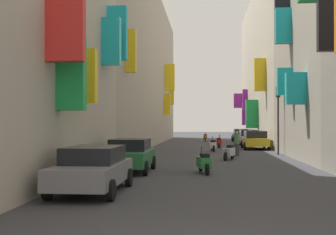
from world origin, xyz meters
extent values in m
plane|color=#38383D|center=(0.00, 30.00, 0.00)|extent=(140.00, 140.00, 0.00)
cube|color=green|center=(-4.55, 8.40, 3.74)|extent=(0.90, 0.46, 2.40)
cube|color=red|center=(-4.42, 7.38, 4.90)|extent=(1.16, 0.36, 1.85)
cube|color=yellow|center=(-4.59, 10.25, 3.85)|extent=(0.81, 0.45, 1.96)
cube|color=#19B2BF|center=(-4.58, 14.67, 5.91)|extent=(0.85, 0.45, 2.20)
cube|color=#19B2BF|center=(-4.53, 15.79, 6.50)|extent=(0.95, 0.49, 2.61)
cube|color=#9E9384|center=(-8.00, 38.95, 7.72)|extent=(6.00, 42.10, 15.44)
cube|color=yellow|center=(-4.69, 20.78, 6.44)|extent=(0.62, 0.38, 2.59)
cube|color=yellow|center=(-4.43, 46.50, 7.45)|extent=(1.15, 0.63, 3.07)
cube|color=yellow|center=(-4.68, 52.41, 5.48)|extent=(0.63, 0.44, 1.94)
cube|color=yellow|center=(-4.64, 45.48, 4.24)|extent=(0.72, 0.58, 2.40)
cube|color=black|center=(4.55, 12.02, 6.17)|extent=(0.90, 0.36, 2.55)
cube|color=#19B2BF|center=(4.53, 22.30, 8.12)|extent=(0.94, 0.39, 2.17)
cube|color=#19B2BF|center=(4.54, 21.83, 4.63)|extent=(0.92, 0.41, 1.64)
cube|color=#19B2BF|center=(4.48, 18.19, 3.93)|extent=(1.05, 0.53, 1.67)
cube|color=black|center=(4.54, 22.65, 8.45)|extent=(0.92, 0.37, 2.77)
cube|color=#BCB29E|center=(8.00, 44.67, 8.24)|extent=(6.00, 30.66, 16.49)
cube|color=yellow|center=(4.50, 33.94, 6.34)|extent=(1.00, 0.52, 2.86)
cube|color=green|center=(4.40, 39.91, 3.03)|extent=(1.21, 0.65, 2.84)
cube|color=purple|center=(4.69, 52.45, 3.31)|extent=(0.61, 0.35, 2.94)
cube|color=purple|center=(4.69, 51.18, 5.02)|extent=(0.63, 0.36, 2.64)
cube|color=purple|center=(4.38, 59.36, 5.31)|extent=(1.23, 0.48, 2.07)
cube|color=#236638|center=(-3.54, 13.64, 0.61)|extent=(1.76, 4.03, 0.63)
cube|color=black|center=(-3.54, 13.84, 1.18)|extent=(1.55, 2.26, 0.51)
cylinder|color=black|center=(-2.66, 12.31, 0.30)|extent=(0.18, 0.60, 0.60)
cylinder|color=black|center=(-4.42, 12.31, 0.30)|extent=(0.18, 0.60, 0.60)
cylinder|color=black|center=(-2.66, 14.97, 0.30)|extent=(0.18, 0.60, 0.60)
cylinder|color=black|center=(-4.42, 14.97, 0.30)|extent=(0.18, 0.60, 0.60)
cube|color=slate|center=(-3.69, 7.75, 0.60)|extent=(1.77, 4.35, 0.60)
cube|color=black|center=(-3.69, 7.97, 1.15)|extent=(1.56, 2.44, 0.50)
cylinder|color=black|center=(-2.80, 6.31, 0.30)|extent=(0.18, 0.60, 0.60)
cylinder|color=black|center=(-4.58, 6.31, 0.30)|extent=(0.18, 0.60, 0.60)
cylinder|color=black|center=(-2.80, 9.19, 0.30)|extent=(0.18, 0.60, 0.60)
cylinder|color=black|center=(-4.58, 9.19, 0.30)|extent=(0.18, 0.60, 0.60)
cube|color=#B7B7BC|center=(3.85, 38.29, 0.59)|extent=(1.72, 4.46, 0.58)
cube|color=black|center=(3.85, 38.07, 1.17)|extent=(1.52, 2.50, 0.58)
cylinder|color=black|center=(2.98, 39.76, 0.30)|extent=(0.18, 0.60, 0.60)
cylinder|color=black|center=(4.71, 39.76, 0.30)|extent=(0.18, 0.60, 0.60)
cylinder|color=black|center=(2.98, 36.82, 0.30)|extent=(0.18, 0.60, 0.60)
cylinder|color=black|center=(4.71, 36.82, 0.30)|extent=(0.18, 0.60, 0.60)
cube|color=navy|center=(3.67, 45.37, 0.58)|extent=(1.69, 4.09, 0.56)
cube|color=black|center=(3.67, 45.16, 1.15)|extent=(1.49, 2.29, 0.59)
cylinder|color=black|center=(2.83, 46.72, 0.30)|extent=(0.18, 0.60, 0.60)
cylinder|color=black|center=(4.52, 46.72, 0.30)|extent=(0.18, 0.60, 0.60)
cylinder|color=black|center=(2.83, 44.02, 0.30)|extent=(0.18, 0.60, 0.60)
cylinder|color=black|center=(4.52, 44.02, 0.30)|extent=(0.18, 0.60, 0.60)
cube|color=gold|center=(3.76, 31.21, 0.61)|extent=(1.84, 4.26, 0.62)
cube|color=black|center=(3.76, 30.99, 1.20)|extent=(1.62, 2.38, 0.56)
cylinder|color=black|center=(2.84, 32.61, 0.30)|extent=(0.18, 0.60, 0.60)
cylinder|color=black|center=(4.67, 32.61, 0.30)|extent=(0.18, 0.60, 0.60)
cylinder|color=black|center=(2.84, 29.80, 0.30)|extent=(0.18, 0.60, 0.60)
cylinder|color=black|center=(4.67, 29.80, 0.30)|extent=(0.18, 0.60, 0.60)
cube|color=silver|center=(0.30, 28.09, 0.46)|extent=(0.53, 1.16, 0.45)
cube|color=black|center=(0.32, 27.88, 0.77)|extent=(0.36, 0.58, 0.16)
cylinder|color=#4C4C51|center=(0.26, 28.65, 0.79)|extent=(0.08, 0.28, 0.68)
cylinder|color=black|center=(0.24, 28.79, 0.24)|extent=(0.14, 0.49, 0.48)
cylinder|color=black|center=(0.36, 27.38, 0.24)|extent=(0.14, 0.49, 0.48)
cube|color=red|center=(0.91, 32.78, 0.46)|extent=(0.56, 1.14, 0.45)
cube|color=black|center=(0.88, 32.57, 0.77)|extent=(0.38, 0.59, 0.16)
cylinder|color=#4C4C51|center=(0.97, 33.33, 0.79)|extent=(0.09, 0.28, 0.68)
cylinder|color=black|center=(0.99, 33.46, 0.24)|extent=(0.15, 0.49, 0.48)
cylinder|color=black|center=(0.83, 32.10, 0.24)|extent=(0.15, 0.49, 0.48)
cube|color=#287F3D|center=(-0.31, 13.32, 0.46)|extent=(0.66, 1.24, 0.45)
cube|color=black|center=(-0.26, 13.10, 0.77)|extent=(0.42, 0.61, 0.16)
cylinder|color=#4C4C51|center=(-0.42, 13.90, 0.79)|extent=(0.11, 0.28, 0.68)
cylinder|color=black|center=(-0.45, 14.04, 0.24)|extent=(0.19, 0.49, 0.48)
cylinder|color=black|center=(-0.16, 12.60, 0.24)|extent=(0.19, 0.49, 0.48)
cube|color=orange|center=(-0.30, 45.44, 0.46)|extent=(0.44, 1.12, 0.45)
cube|color=black|center=(-0.30, 45.65, 0.77)|extent=(0.32, 0.56, 0.16)
cylinder|color=#4C4C51|center=(-0.30, 44.88, 0.79)|extent=(0.06, 0.27, 0.68)
cylinder|color=black|center=(-0.30, 44.74, 0.24)|extent=(0.10, 0.48, 0.48)
cylinder|color=black|center=(-0.30, 46.14, 0.24)|extent=(0.10, 0.48, 0.48)
cube|color=#ADADB2|center=(1.10, 20.32, 0.46)|extent=(0.79, 1.23, 0.45)
cube|color=black|center=(1.17, 20.52, 0.77)|extent=(0.48, 0.63, 0.16)
cylinder|color=#4C4C51|center=(0.92, 19.77, 0.79)|extent=(0.14, 0.28, 0.68)
cylinder|color=black|center=(0.87, 19.63, 0.24)|extent=(0.25, 0.49, 0.48)
cylinder|color=black|center=(1.34, 21.00, 0.24)|extent=(0.25, 0.49, 0.48)
cylinder|color=black|center=(3.64, 34.06, 0.41)|extent=(0.44, 0.44, 0.81)
cylinder|color=#4C724C|center=(3.64, 34.06, 1.13)|extent=(0.52, 0.52, 0.64)
sphere|color=tan|center=(3.64, 34.06, 1.56)|extent=(0.22, 0.22, 0.22)
cylinder|color=#393939|center=(1.77, 23.42, 0.39)|extent=(0.39, 0.39, 0.78)
cylinder|color=#4C724C|center=(1.77, 23.42, 1.09)|extent=(0.47, 0.47, 0.62)
sphere|color=tan|center=(1.77, 23.42, 1.51)|extent=(0.21, 0.21, 0.21)
cylinder|color=#2D2D2D|center=(4.62, 24.87, 1.93)|extent=(0.12, 0.12, 3.86)
cube|color=black|center=(4.62, 24.87, 4.23)|extent=(0.26, 0.26, 0.75)
sphere|color=red|center=(4.62, 24.73, 4.48)|extent=(0.14, 0.14, 0.14)
sphere|color=orange|center=(4.62, 24.73, 4.23)|extent=(0.14, 0.14, 0.14)
sphere|color=green|center=(4.62, 24.73, 3.98)|extent=(0.14, 0.14, 0.14)
camera|label=1|loc=(-0.21, -5.77, 2.14)|focal=48.06mm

